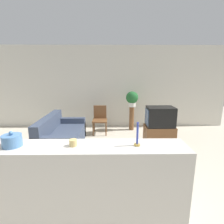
# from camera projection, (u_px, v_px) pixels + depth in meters

# --- Properties ---
(ground_plane) EXTENTS (14.00, 14.00, 0.00)m
(ground_plane) POSITION_uv_depth(u_px,v_px,m) (75.00, 189.00, 2.82)
(ground_plane) COLOR beige
(wall_back) EXTENTS (9.00, 0.06, 2.70)m
(wall_back) POSITION_uv_depth(u_px,v_px,m) (93.00, 87.00, 5.86)
(wall_back) COLOR beige
(wall_back) RESTS_ON ground_plane
(couch) EXTENTS (0.88, 1.67, 0.80)m
(couch) POSITION_uv_depth(u_px,v_px,m) (61.00, 137.00, 4.32)
(couch) COLOR #384256
(couch) RESTS_ON ground_plane
(tv_stand) EXTENTS (0.74, 0.49, 0.51)m
(tv_stand) POSITION_uv_depth(u_px,v_px,m) (159.00, 136.00, 4.49)
(tv_stand) COLOR brown
(tv_stand) RESTS_ON ground_plane
(television) EXTENTS (0.69, 0.46, 0.50)m
(television) POSITION_uv_depth(u_px,v_px,m) (160.00, 117.00, 4.38)
(television) COLOR black
(television) RESTS_ON tv_stand
(wooden_chair) EXTENTS (0.44, 0.44, 0.85)m
(wooden_chair) POSITION_uv_depth(u_px,v_px,m) (100.00, 118.00, 5.35)
(wooden_chair) COLOR brown
(wooden_chair) RESTS_ON ground_plane
(plant_stand) EXTENTS (0.15, 0.15, 0.77)m
(plant_stand) POSITION_uv_depth(u_px,v_px,m) (132.00, 118.00, 5.67)
(plant_stand) COLOR brown
(plant_stand) RESTS_ON ground_plane
(potted_plant) EXTENTS (0.39, 0.39, 0.49)m
(potted_plant) POSITION_uv_depth(u_px,v_px,m) (132.00, 98.00, 5.53)
(potted_plant) COLOR white
(potted_plant) RESTS_ON plant_stand
(foreground_counter) EXTENTS (2.95, 0.44, 1.01)m
(foreground_counter) POSITION_uv_depth(u_px,v_px,m) (64.00, 185.00, 2.13)
(foreground_counter) COLOR beige
(foreground_counter) RESTS_ON ground_plane
(decorative_bowl) EXTENTS (0.22, 0.22, 0.18)m
(decorative_bowl) POSITION_uv_depth(u_px,v_px,m) (12.00, 141.00, 1.99)
(decorative_bowl) COLOR #4C7AAD
(decorative_bowl) RESTS_ON foreground_counter
(candle_jar) EXTENTS (0.09, 0.09, 0.08)m
(candle_jar) POSITION_uv_depth(u_px,v_px,m) (73.00, 143.00, 2.01)
(candle_jar) COLOR tan
(candle_jar) RESTS_ON foreground_counter
(candlestick) EXTENTS (0.07, 0.07, 0.28)m
(candlestick) POSITION_uv_depth(u_px,v_px,m) (137.00, 138.00, 2.00)
(candlestick) COLOR #B7933D
(candlestick) RESTS_ON foreground_counter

